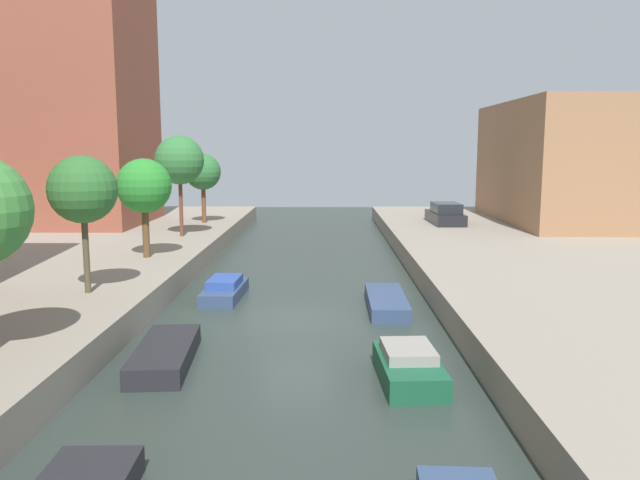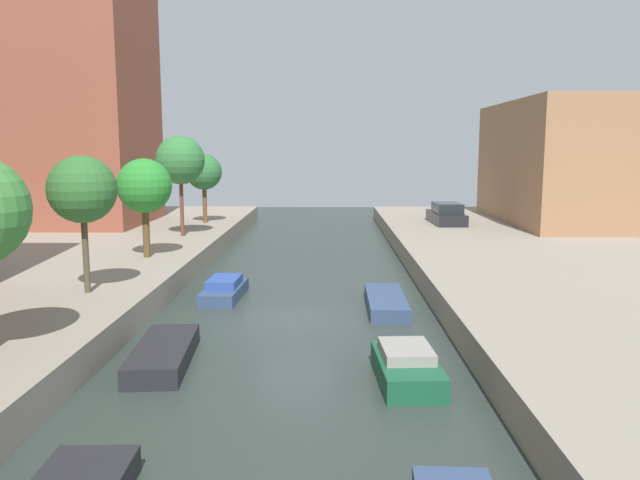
{
  "view_description": "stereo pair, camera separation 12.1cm",
  "coord_description": "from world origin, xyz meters",
  "px_view_note": "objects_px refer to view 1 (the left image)",
  "views": [
    {
      "loc": [
        1.05,
        -20.89,
        5.91
      ],
      "look_at": [
        0.77,
        6.12,
        1.91
      ],
      "focal_mm": 34.6,
      "sensor_mm": 36.0,
      "label": 1
    },
    {
      "loc": [
        1.17,
        -20.89,
        5.91
      ],
      "look_at": [
        0.77,
        6.12,
        1.91
      ],
      "focal_mm": 34.6,
      "sensor_mm": 36.0,
      "label": 2
    }
  ],
  "objects_px": {
    "apartment_tower_far": "(62,69)",
    "parked_car": "(445,215)",
    "moored_boat_left_2": "(165,354)",
    "street_tree_2": "(83,190)",
    "low_block_right": "(578,162)",
    "street_tree_3": "(144,186)",
    "moored_boat_right_2": "(409,367)",
    "moored_boat_left_3": "(225,290)",
    "street_tree_4": "(179,160)",
    "moored_boat_right_3": "(386,302)",
    "street_tree_5": "(203,172)"
  },
  "relations": [
    {
      "from": "street_tree_2",
      "to": "moored_boat_right_3",
      "type": "distance_m",
      "value": 11.45
    },
    {
      "from": "apartment_tower_far",
      "to": "parked_car",
      "type": "xyz_separation_m",
      "value": [
        24.96,
        0.14,
        -9.44
      ]
    },
    {
      "from": "street_tree_3",
      "to": "street_tree_5",
      "type": "distance_m",
      "value": 13.37
    },
    {
      "from": "street_tree_3",
      "to": "moored_boat_left_2",
      "type": "bearing_deg",
      "value": -71.66
    },
    {
      "from": "street_tree_4",
      "to": "moored_boat_left_3",
      "type": "bearing_deg",
      "value": -68.63
    },
    {
      "from": "street_tree_5",
      "to": "moored_boat_right_3",
      "type": "height_order",
      "value": "street_tree_5"
    },
    {
      "from": "street_tree_3",
      "to": "low_block_right",
      "type": "bearing_deg",
      "value": 29.42
    },
    {
      "from": "apartment_tower_far",
      "to": "low_block_right",
      "type": "xyz_separation_m",
      "value": [
        34.0,
        1.2,
        -6.01
      ]
    },
    {
      "from": "street_tree_4",
      "to": "moored_boat_right_3",
      "type": "height_order",
      "value": "street_tree_4"
    },
    {
      "from": "low_block_right",
      "to": "street_tree_5",
      "type": "relative_size",
      "value": 3.28
    },
    {
      "from": "parked_car",
      "to": "moored_boat_right_2",
      "type": "height_order",
      "value": "parked_car"
    },
    {
      "from": "moored_boat_left_3",
      "to": "street_tree_5",
      "type": "bearing_deg",
      "value": 103.68
    },
    {
      "from": "moored_boat_left_3",
      "to": "parked_car",
      "type": "bearing_deg",
      "value": 54.57
    },
    {
      "from": "street_tree_4",
      "to": "moored_boat_right_3",
      "type": "distance_m",
      "value": 16.8
    },
    {
      "from": "parked_car",
      "to": "moored_boat_right_2",
      "type": "xyz_separation_m",
      "value": [
        -5.8,
        -25.65,
        -1.19
      ]
    },
    {
      "from": "low_block_right",
      "to": "street_tree_3",
      "type": "distance_m",
      "value": 28.9
    },
    {
      "from": "low_block_right",
      "to": "moored_boat_right_3",
      "type": "distance_m",
      "value": 24.81
    },
    {
      "from": "apartment_tower_far",
      "to": "moored_boat_left_3",
      "type": "distance_m",
      "value": 23.69
    },
    {
      "from": "moored_boat_left_2",
      "to": "street_tree_2",
      "type": "bearing_deg",
      "value": 130.93
    },
    {
      "from": "moored_boat_left_2",
      "to": "moored_boat_left_3",
      "type": "bearing_deg",
      "value": 87.02
    },
    {
      "from": "street_tree_5",
      "to": "parked_car",
      "type": "relative_size",
      "value": 0.98
    },
    {
      "from": "parked_car",
      "to": "moored_boat_left_3",
      "type": "distance_m",
      "value": 20.7
    },
    {
      "from": "street_tree_3",
      "to": "street_tree_2",
      "type": "bearing_deg",
      "value": -90.0
    },
    {
      "from": "moored_boat_right_2",
      "to": "street_tree_4",
      "type": "bearing_deg",
      "value": 117.99
    },
    {
      "from": "street_tree_3",
      "to": "street_tree_4",
      "type": "bearing_deg",
      "value": 90.0
    },
    {
      "from": "street_tree_4",
      "to": "moored_boat_left_2",
      "type": "bearing_deg",
      "value": -78.37
    },
    {
      "from": "apartment_tower_far",
      "to": "moored_boat_right_2",
      "type": "height_order",
      "value": "apartment_tower_far"
    },
    {
      "from": "apartment_tower_far",
      "to": "moored_boat_right_2",
      "type": "relative_size",
      "value": 6.34
    },
    {
      "from": "street_tree_2",
      "to": "street_tree_4",
      "type": "relative_size",
      "value": 0.83
    },
    {
      "from": "parked_car",
      "to": "moored_boat_left_2",
      "type": "distance_m",
      "value": 27.45
    },
    {
      "from": "apartment_tower_far",
      "to": "moored_boat_right_2",
      "type": "xyz_separation_m",
      "value": [
        19.17,
        -25.51,
        -10.64
      ]
    },
    {
      "from": "moored_boat_left_2",
      "to": "street_tree_4",
      "type": "bearing_deg",
      "value": 101.63
    },
    {
      "from": "street_tree_4",
      "to": "parked_car",
      "type": "xyz_separation_m",
      "value": [
        16.13,
        6.21,
        -3.69
      ]
    },
    {
      "from": "apartment_tower_far",
      "to": "street_tree_4",
      "type": "bearing_deg",
      "value": -34.49
    },
    {
      "from": "moored_boat_left_2",
      "to": "moored_boat_left_3",
      "type": "xyz_separation_m",
      "value": [
        0.4,
        7.64,
        0.06
      ]
    },
    {
      "from": "street_tree_3",
      "to": "moored_boat_right_3",
      "type": "bearing_deg",
      "value": -26.5
    },
    {
      "from": "street_tree_2",
      "to": "parked_car",
      "type": "xyz_separation_m",
      "value": [
        16.13,
        20.13,
        -2.96
      ]
    },
    {
      "from": "apartment_tower_far",
      "to": "low_block_right",
      "type": "height_order",
      "value": "apartment_tower_far"
    },
    {
      "from": "apartment_tower_far",
      "to": "street_tree_3",
      "type": "relative_size",
      "value": 4.46
    },
    {
      "from": "street_tree_4",
      "to": "parked_car",
      "type": "bearing_deg",
      "value": 21.05
    },
    {
      "from": "low_block_right",
      "to": "street_tree_5",
      "type": "distance_m",
      "value": 25.19
    },
    {
      "from": "low_block_right",
      "to": "street_tree_3",
      "type": "height_order",
      "value": "low_block_right"
    },
    {
      "from": "low_block_right",
      "to": "street_tree_4",
      "type": "distance_m",
      "value": 26.2
    },
    {
      "from": "street_tree_3",
      "to": "parked_car",
      "type": "relative_size",
      "value": 0.96
    },
    {
      "from": "street_tree_4",
      "to": "moored_boat_left_3",
      "type": "xyz_separation_m",
      "value": [
        4.16,
        -10.62,
        -4.93
      ]
    },
    {
      "from": "street_tree_4",
      "to": "moored_boat_right_3",
      "type": "xyz_separation_m",
      "value": [
        10.47,
        -12.14,
        -5.02
      ]
    },
    {
      "from": "street_tree_5",
      "to": "moored_boat_left_3",
      "type": "xyz_separation_m",
      "value": [
        4.16,
        -17.07,
        -4.02
      ]
    },
    {
      "from": "street_tree_2",
      "to": "street_tree_5",
      "type": "xyz_separation_m",
      "value": [
        0.0,
        20.38,
        -0.17
      ]
    },
    {
      "from": "apartment_tower_far",
      "to": "parked_car",
      "type": "bearing_deg",
      "value": 0.32
    },
    {
      "from": "street_tree_3",
      "to": "street_tree_5",
      "type": "xyz_separation_m",
      "value": [
        0.0,
        13.37,
        0.13
      ]
    }
  ]
}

